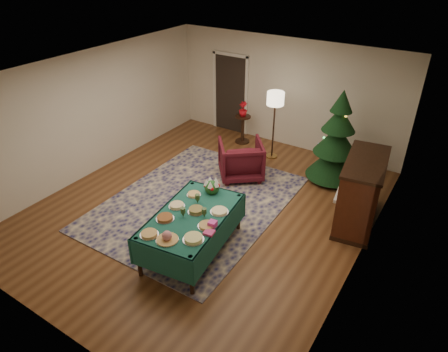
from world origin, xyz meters
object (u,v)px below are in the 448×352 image
Objects in this scene: armchair at (241,158)px; potted_plant at (243,112)px; buffet_table at (192,222)px; gift_box at (213,224)px; side_table at (243,130)px; floor_lamp at (275,103)px; piano at (360,193)px; christmas_tree at (336,141)px.

armchair is 1.83m from potted_plant.
gift_box is (0.46, -0.07, 0.20)m from buffet_table.
side_table is (-1.47, 4.17, -0.24)m from buffet_table.
floor_lamp is at bearing -17.53° from potted_plant.
gift_box is 2.90m from piano.
piano is (3.56, -1.84, -0.19)m from potted_plant.
potted_plant is (-1.47, 4.17, 0.24)m from buffet_table.
floor_lamp is 4.34× the size of potted_plant.
buffet_table is at bearing -70.64° from potted_plant.
side_table is at bearing 109.36° from buffet_table.
gift_box is at bearing -65.54° from potted_plant.
armchair is at bearing -60.92° from potted_plant.
piano is (2.53, -1.52, -0.75)m from floor_lamp.
potted_plant is at bearing 114.46° from gift_box.
gift_box is at bearing -8.22° from buffet_table.
floor_lamp reaches higher than side_table.
gift_box is 0.06× the size of christmas_tree.
buffet_table is 5.42× the size of potted_plant.
side_table is (-0.87, 1.57, -0.12)m from armchair.
buffet_table is at bearing -83.58° from floor_lamp.
floor_lamp is at bearing 102.89° from gift_box.
floor_lamp is at bearing -136.60° from armchair.
gift_box is at bearing -124.34° from piano.
floor_lamp is (-0.43, 3.84, 0.80)m from buffet_table.
floor_lamp reaches higher than buffet_table.
armchair reaches higher than buffet_table.
armchair is at bearing 174.08° from piano.
armchair and potted_plant have the same top height.
side_table is at bearing 0.00° from potted_plant.
potted_plant is at bearing 167.61° from christmas_tree.
potted_plant is 0.18× the size of christmas_tree.
potted_plant is at bearing 0.00° from side_table.
gift_box is 0.07× the size of floor_lamp.
christmas_tree is (2.63, -0.58, 0.57)m from side_table.
piano is at bearing 47.96° from buffet_table.
floor_lamp is 1.50m from side_table.
christmas_tree is at bearing 126.36° from piano.
side_table is at bearing 152.63° from piano.
armchair is 1.29× the size of side_table.
floor_lamp is 1.22m from potted_plant.
buffet_table is at bearing 171.78° from gift_box.
armchair is 0.59× the size of piano.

